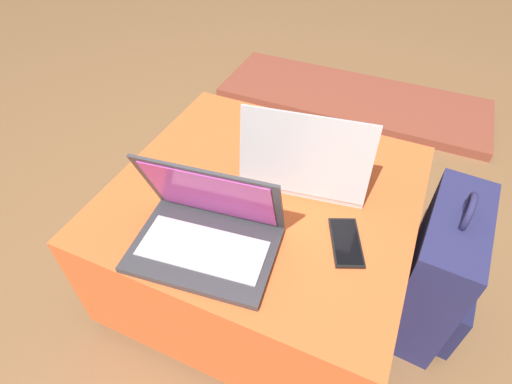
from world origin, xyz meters
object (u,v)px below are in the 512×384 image
object	(u,v)px
cell_phone	(346,242)
backpack	(438,273)
laptop_near	(207,230)
laptop_far	(306,164)

from	to	relation	value
cell_phone	backpack	world-z (taller)	backpack
backpack	cell_phone	bearing A→B (deg)	128.38
laptop_near	backpack	xyz separation A→B (m)	(0.56, 0.31, -0.26)
laptop_near	backpack	bearing A→B (deg)	22.03
backpack	laptop_far	bearing A→B (deg)	93.29
laptop_near	laptop_far	size ratio (longest dim) A/B	0.99
laptop_near	cell_phone	bearing A→B (deg)	17.04
laptop_far	backpack	distance (m)	0.49
laptop_far	backpack	bearing A→B (deg)	170.90
cell_phone	backpack	bearing A→B (deg)	-168.75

